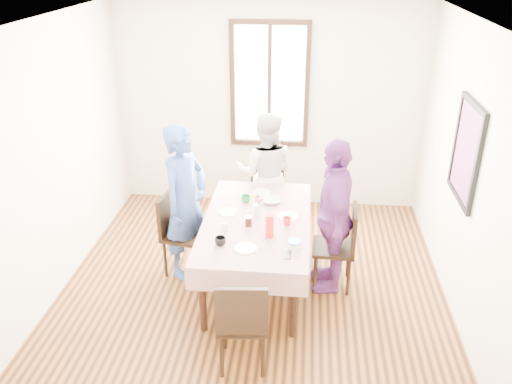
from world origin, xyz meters
TOP-DOWN VIEW (x-y plane):
  - ground at (0.00, 0.00)m, footprint 4.50×4.50m
  - back_wall at (0.00, 2.25)m, footprint 4.00×0.00m
  - right_wall at (2.00, 0.00)m, footprint 0.00×4.50m
  - window_frame at (0.00, 2.23)m, footprint 1.02×0.06m
  - window_pane at (0.00, 2.24)m, footprint 0.90×0.02m
  - art_poster at (1.98, 0.30)m, footprint 0.04×0.76m
  - dining_table at (0.03, 0.24)m, footprint 0.95×1.73m
  - tablecloth at (0.03, 0.24)m, footprint 1.07×1.85m
  - chair_left at (-0.77, 0.40)m, footprint 0.48×0.48m
  - chair_right at (0.82, 0.29)m, footprint 0.44×0.44m
  - chair_far at (0.03, 1.43)m, footprint 0.42×0.42m
  - chair_near at (0.03, -0.95)m, footprint 0.46×0.46m
  - person_left at (-0.75, 0.40)m, footprint 0.62×0.73m
  - person_far at (0.03, 1.41)m, footprint 0.78×0.62m
  - person_right at (0.80, 0.29)m, footprint 0.43×0.97m
  - mug_black at (-0.26, -0.28)m, footprint 0.12×0.12m
  - mug_flag at (0.34, 0.17)m, footprint 0.12×0.12m
  - mug_green at (-0.13, 0.63)m, footprint 0.13×0.13m
  - serving_bowl at (0.15, 0.64)m, footprint 0.21×0.21m
  - juice_carton at (0.18, -0.08)m, footprint 0.07×0.07m
  - butter_tub at (0.43, -0.25)m, footprint 0.11×0.11m
  - jam_jar at (-0.04, 0.11)m, footprint 0.07×0.07m
  - drinking_glass at (-0.26, -0.01)m, footprint 0.06×0.06m
  - smartphone at (0.37, -0.40)m, footprint 0.07×0.14m
  - flower_vase at (0.03, 0.30)m, footprint 0.07×0.07m
  - plate_left at (-0.28, 0.37)m, footprint 0.20×0.20m
  - plate_right at (0.34, 0.34)m, footprint 0.20×0.20m
  - plate_far at (0.03, 0.88)m, footprint 0.20×0.20m
  - plate_near at (-0.02, -0.33)m, footprint 0.20×0.20m
  - butter_lid at (0.43, -0.25)m, footprint 0.12×0.12m
  - flower_bunch at (0.03, 0.30)m, footprint 0.09×0.09m

SIDE VIEW (x-z plane):
  - ground at x=0.00m, z-range 0.00..0.00m
  - dining_table at x=0.03m, z-range 0.00..0.75m
  - chair_left at x=-0.77m, z-range 0.00..0.91m
  - chair_right at x=0.82m, z-range 0.00..0.91m
  - chair_far at x=0.03m, z-range 0.00..0.91m
  - chair_near at x=0.03m, z-range 0.00..0.91m
  - tablecloth at x=0.03m, z-range 0.75..0.76m
  - smartphone at x=0.37m, z-range 0.76..0.77m
  - plate_left at x=-0.28m, z-range 0.76..0.77m
  - plate_right at x=0.34m, z-range 0.76..0.77m
  - plate_far at x=0.03m, z-range 0.76..0.77m
  - plate_near at x=-0.02m, z-range 0.76..0.77m
  - person_far at x=0.03m, z-range 0.00..1.54m
  - serving_bowl at x=0.15m, z-range 0.76..0.81m
  - butter_tub at x=0.43m, z-range 0.76..0.82m
  - mug_green at x=-0.13m, z-range 0.76..0.84m
  - mug_flag at x=0.34m, z-range 0.76..0.84m
  - mug_black at x=-0.26m, z-range 0.76..0.84m
  - drinking_glass at x=-0.26m, z-range 0.76..0.85m
  - jam_jar at x=-0.04m, z-range 0.76..0.86m
  - person_right at x=0.80m, z-range 0.00..1.64m
  - butter_lid at x=0.43m, z-range 0.82..0.83m
  - flower_vase at x=0.03m, z-range 0.76..0.91m
  - person_left at x=-0.75m, z-range 0.00..1.69m
  - juice_carton at x=0.18m, z-range 0.76..1.00m
  - flower_bunch at x=0.03m, z-range 0.91..1.01m
  - back_wall at x=0.00m, z-range -0.65..3.35m
  - right_wall at x=2.00m, z-range -0.90..3.60m
  - art_poster at x=1.98m, z-range 1.07..2.03m
  - window_frame at x=0.00m, z-range 0.84..2.46m
  - window_pane at x=0.00m, z-range 0.90..2.40m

